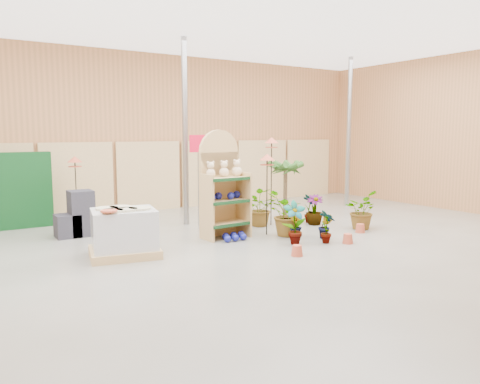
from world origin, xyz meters
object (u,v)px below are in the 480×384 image
object	(u,v)px
display_shelf	(222,188)
bird_table_front	(267,160)
pallet_stack	(124,233)
potted_plant_2	(287,214)

from	to	relation	value
display_shelf	bird_table_front	distance (m)	1.18
pallet_stack	bird_table_front	world-z (taller)	bird_table_front
pallet_stack	potted_plant_2	xyz separation A→B (m)	(3.54, -0.30, 0.05)
display_shelf	potted_plant_2	bearing A→B (deg)	-35.77
bird_table_front	potted_plant_2	bearing A→B (deg)	-54.44
pallet_stack	bird_table_front	xyz separation A→B (m)	(3.27, 0.09, 1.23)
display_shelf	bird_table_front	xyz separation A→B (m)	(0.93, -0.38, 0.61)
pallet_stack	potted_plant_2	world-z (taller)	potted_plant_2
display_shelf	pallet_stack	world-z (taller)	display_shelf
pallet_stack	bird_table_front	bearing A→B (deg)	13.07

